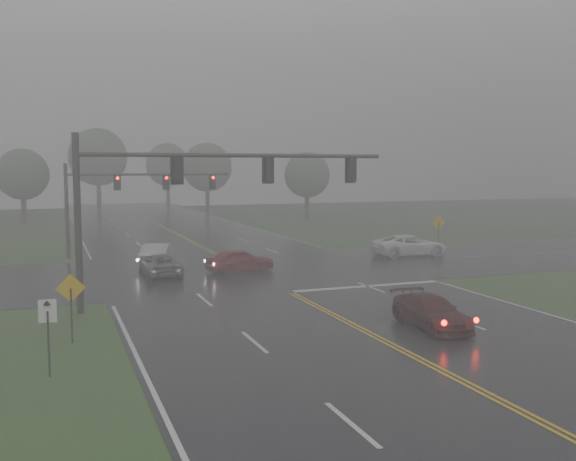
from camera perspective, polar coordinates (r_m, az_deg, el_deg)
name	(u,v)px	position (r m, az deg, el deg)	size (l,w,h in m)	color
ground	(456,379)	(20.47, 14.74, -12.66)	(180.00, 180.00, 0.00)	#2D4B20
main_road	(256,275)	(38.10, -2.89, -3.99)	(18.00, 160.00, 0.02)	black
cross_street	(246,270)	(39.99, -3.75, -3.53)	(120.00, 14.00, 0.02)	black
stop_bar	(367,287)	(34.70, 7.08, -4.97)	(8.50, 0.50, 0.01)	silver
sedan_maroon	(431,328)	(26.42, 12.57, -8.44)	(1.76, 4.33, 1.26)	#3C0B0B
sedan_red	(240,272)	(39.33, -4.28, -3.69)	(1.68, 4.17, 1.42)	maroon
sedan_silver	(159,267)	(41.98, -11.43, -3.20)	(1.62, 4.64, 1.53)	#B8BAC0
car_grey	(160,276)	(38.62, -11.30, -3.96)	(2.11, 4.57, 1.27)	#4F5256
pickup_white	(409,256)	(47.07, 10.73, -2.24)	(2.52, 5.46, 1.52)	white
signal_gantry_near	(182,186)	(29.60, -9.39, 3.94)	(14.73, 0.34, 7.84)	black
signal_gantry_far	(120,191)	(47.20, -14.75, 3.38)	(11.66, 0.34, 6.64)	black
sign_diamond_west	(71,296)	(24.57, -18.74, -5.57)	(1.05, 0.18, 2.54)	black
sign_arrow_white	(48,323)	(20.89, -20.57, -7.70)	(0.53, 0.11, 2.39)	black
sign_diamond_east	(438,228)	(48.23, 13.23, 0.26)	(1.20, 0.30, 2.92)	black
tree_nw_a	(22,175)	(77.87, -22.53, 4.62)	(5.77, 5.77, 8.47)	#322A20
tree_ne_a	(207,167)	(87.03, -7.19, 5.58)	(6.58, 6.58, 9.67)	#322A20
tree_n_mid	(98,157)	(94.18, -16.54, 6.28)	(8.08, 8.08, 11.86)	#322A20
tree_e_near	(307,175)	(79.17, 1.71, 4.95)	(5.63, 5.63, 8.27)	#322A20
tree_n_far	(168,165)	(106.41, -10.66, 5.76)	(7.03, 7.03, 10.33)	#322A20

